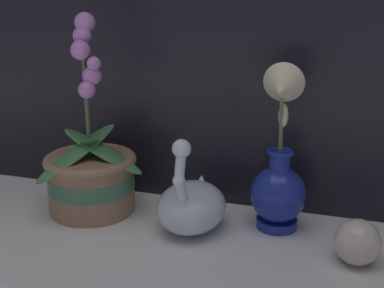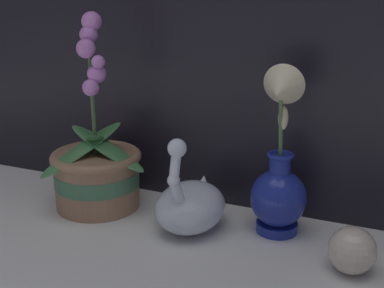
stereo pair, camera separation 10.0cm
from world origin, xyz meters
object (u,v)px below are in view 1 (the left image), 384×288
object	(u,v)px
blue_vase	(279,177)
glass_sphere	(357,242)
swan_figurine	(192,203)
orchid_potted_plant	(91,173)

from	to	relation	value
blue_vase	glass_sphere	bearing A→B (deg)	-31.08
swan_figurine	blue_vase	bearing A→B (deg)	17.09
blue_vase	glass_sphere	distance (m)	0.19
swan_figurine	blue_vase	world-z (taller)	blue_vase
orchid_potted_plant	blue_vase	world-z (taller)	orchid_potted_plant
orchid_potted_plant	glass_sphere	xyz separation A→B (m)	(0.53, -0.06, -0.04)
orchid_potted_plant	glass_sphere	size ratio (longest dim) A/B	5.06
swan_figurine	blue_vase	xyz separation A→B (m)	(0.16, 0.05, 0.06)
blue_vase	glass_sphere	xyz separation A→B (m)	(0.15, -0.09, -0.07)
blue_vase	glass_sphere	size ratio (longest dim) A/B	4.07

